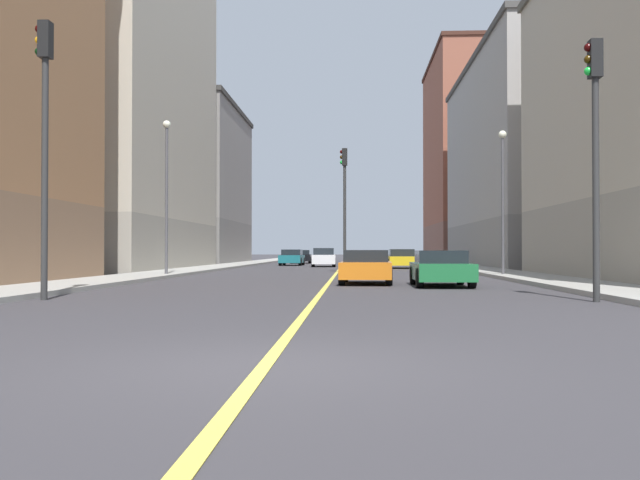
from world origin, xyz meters
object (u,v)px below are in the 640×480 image
object	(u,v)px
building_right_midblock	(99,83)
car_orange	(366,267)
car_white	(323,258)
car_yellow	(401,259)
building_left_far	(480,159)
street_lamp_left_near	(503,186)
traffic_light_left_near	(595,133)
street_lamp_right_near	(167,181)
building_left_mid	(543,163)
traffic_light_right_near	(44,122)
building_right_distant	(179,186)
traffic_light_median_far	(344,193)
car_teal	(292,258)
car_black	(301,257)
car_green	(441,268)

from	to	relation	value
building_right_midblock	car_orange	size ratio (longest dim) A/B	5.91
car_white	car_yellow	world-z (taller)	car_white
building_left_far	street_lamp_left_near	bearing A→B (deg)	-99.01
building_left_far	traffic_light_left_near	size ratio (longest dim) A/B	3.71
building_right_midblock	car_yellow	bearing A→B (deg)	12.91
building_right_midblock	street_lamp_right_near	world-z (taller)	building_right_midblock
traffic_light_left_near	street_lamp_right_near	size ratio (longest dim) A/B	0.88
building_left_mid	traffic_light_right_near	distance (m)	42.81
building_right_midblock	car_white	world-z (taller)	building_right_midblock
building_right_distant	traffic_light_median_far	xyz separation A→B (m)	(15.61, -26.78, -2.96)
street_lamp_right_near	traffic_light_median_far	bearing A→B (deg)	34.65
car_white	car_teal	distance (m)	4.99
building_right_midblock	building_right_distant	world-z (taller)	building_right_midblock
building_left_far	traffic_light_right_near	world-z (taller)	building_left_far
car_black	car_teal	bearing A→B (deg)	-90.03
traffic_light_median_far	street_lamp_right_near	size ratio (longest dim) A/B	0.95
street_lamp_left_near	building_right_midblock	bearing A→B (deg)	153.03
building_right_midblock	car_teal	size ratio (longest dim) A/B	5.96
car_green	car_white	bearing A→B (deg)	100.46
building_left_far	street_lamp_right_near	size ratio (longest dim) A/B	3.27
building_right_midblock	traffic_light_right_near	bearing A→B (deg)	-72.23
traffic_light_left_near	traffic_light_median_far	xyz separation A→B (m)	(-6.17, 20.39, 0.25)
street_lamp_left_near	street_lamp_right_near	size ratio (longest dim) A/B	0.92
building_right_distant	car_black	size ratio (longest dim) A/B	4.31
building_left_mid	car_teal	xyz separation A→B (m)	(-19.26, 2.99, -7.15)
car_orange	traffic_light_median_far	bearing A→B (deg)	94.64
building_left_mid	traffic_light_right_near	world-z (taller)	building_left_mid
building_left_mid	car_yellow	distance (m)	14.27
traffic_light_left_near	car_orange	bearing A→B (deg)	120.85
car_yellow	building_right_distant	bearing A→B (deg)	140.29
traffic_light_right_near	building_right_distant	bearing A→B (deg)	100.27
traffic_light_left_near	car_yellow	world-z (taller)	traffic_light_left_near
traffic_light_median_far	car_black	bearing A→B (deg)	98.87
building_right_distant	car_white	world-z (taller)	building_right_distant
street_lamp_left_near	building_left_far	bearing A→B (deg)	80.99
street_lamp_right_near	car_orange	world-z (taller)	street_lamp_right_near
traffic_light_median_far	car_green	xyz separation A→B (m)	(3.45, -13.19, -3.64)
building_left_mid	car_yellow	world-z (taller)	building_left_mid
car_teal	car_orange	bearing A→B (deg)	-80.01
building_right_distant	car_green	xyz separation A→B (m)	(19.07, -39.97, -6.60)
building_left_mid	traffic_light_left_near	size ratio (longest dim) A/B	4.21
building_left_far	car_teal	distance (m)	31.98
building_left_far	car_white	xyz separation A→B (m)	(-16.52, -27.30, -10.80)
street_lamp_left_near	car_green	bearing A→B (deg)	-115.42
street_lamp_right_near	building_right_distant	bearing A→B (deg)	103.16
car_black	street_lamp_right_near	bearing A→B (deg)	-95.91
traffic_light_right_near	street_lamp_right_near	xyz separation A→B (m)	(-0.99, 14.82, 0.05)
building_left_mid	building_right_distant	bearing A→B (deg)	160.94
traffic_light_right_near	building_right_midblock	bearing A→B (deg)	107.77
car_orange	building_left_mid	bearing A→B (deg)	63.68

